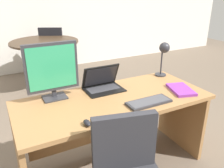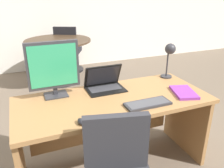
# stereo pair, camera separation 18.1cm
# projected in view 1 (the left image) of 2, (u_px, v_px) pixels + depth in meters

# --- Properties ---
(ground) EXTENTS (12.00, 12.00, 0.00)m
(ground) POSITION_uv_depth(u_px,v_px,m) (67.00, 104.00, 3.54)
(ground) COLOR #6B5B4C
(back_wall) EXTENTS (10.00, 0.10, 2.80)m
(back_wall) POSITION_uv_depth(u_px,v_px,m) (32.00, 1.00, 4.57)
(back_wall) COLOR silver
(back_wall) RESTS_ON ground
(desk) EXTENTS (1.68, 0.73, 0.74)m
(desk) POSITION_uv_depth(u_px,v_px,m) (111.00, 117.00, 2.16)
(desk) COLOR #9E7042
(desk) RESTS_ON ground
(monitor) EXTENTS (0.44, 0.16, 0.49)m
(monitor) POSITION_uv_depth(u_px,v_px,m) (52.00, 69.00, 1.94)
(monitor) COLOR #2D2D33
(monitor) RESTS_ON desk
(laptop) EXTENTS (0.35, 0.25, 0.23)m
(laptop) POSITION_uv_depth(u_px,v_px,m) (102.00, 82.00, 2.20)
(laptop) COLOR black
(laptop) RESTS_ON desk
(keyboard) EXTENTS (0.38, 0.15, 0.02)m
(keyboard) POSITION_uv_depth(u_px,v_px,m) (149.00, 102.00, 1.94)
(keyboard) COLOR #2D2D33
(keyboard) RESTS_ON desk
(mouse) EXTENTS (0.05, 0.08, 0.04)m
(mouse) POSITION_uv_depth(u_px,v_px,m) (87.00, 123.00, 1.63)
(mouse) COLOR black
(mouse) RESTS_ON desk
(desk_lamp) EXTENTS (0.12, 0.14, 0.37)m
(desk_lamp) POSITION_uv_depth(u_px,v_px,m) (164.00, 52.00, 2.45)
(desk_lamp) COLOR #2D2D33
(desk_lamp) RESTS_ON desk
(book) EXTENTS (0.25, 0.33, 0.02)m
(book) POSITION_uv_depth(u_px,v_px,m) (181.00, 90.00, 2.18)
(book) COLOR purple
(book) RESTS_ON desk
(meeting_table) EXTENTS (1.14, 1.14, 0.80)m
(meeting_table) POSITION_uv_depth(u_px,v_px,m) (46.00, 52.00, 4.03)
(meeting_table) COLOR black
(meeting_table) RESTS_ON ground
(meeting_chair_near) EXTENTS (0.61, 0.63, 0.95)m
(meeting_chair_near) POSITION_uv_depth(u_px,v_px,m) (54.00, 55.00, 4.72)
(meeting_chair_near) COLOR black
(meeting_chair_near) RESTS_ON ground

